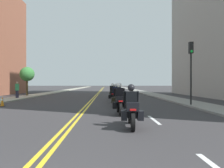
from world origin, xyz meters
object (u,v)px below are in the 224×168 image
at_px(motorcycle_1, 119,102).
at_px(pedestrian_0, 17,90).
at_px(street_tree_0, 27,74).
at_px(motorcycle_4, 114,93).
at_px(motorcycle_5, 112,92).
at_px(motorcycle_3, 113,95).
at_px(motorcycle_0, 131,110).
at_px(traffic_cone_1, 2,101).
at_px(traffic_light_near, 191,62).
at_px(motorcycle_2, 117,97).

distance_m(motorcycle_1, pedestrian_0, 15.80).
bearing_deg(street_tree_0, motorcycle_4, -28.31).
distance_m(motorcycle_5, street_tree_0, 11.36).
relative_size(motorcycle_3, motorcycle_4, 1.04).
distance_m(motorcycle_0, motorcycle_4, 14.80).
bearing_deg(motorcycle_5, motorcycle_4, -90.71).
relative_size(motorcycle_1, motorcycle_5, 1.00).
height_order(motorcycle_1, pedestrian_0, pedestrian_0).
bearing_deg(motorcycle_1, traffic_cone_1, 150.12).
bearing_deg(motorcycle_4, motorcycle_0, -92.53).
height_order(traffic_light_near, street_tree_0, traffic_light_near).
height_order(motorcycle_2, traffic_light_near, traffic_light_near).
bearing_deg(motorcycle_1, street_tree_0, 120.64).
distance_m(motorcycle_2, pedestrian_0, 13.13).
xyz_separation_m(pedestrian_0, street_tree_0, (-0.72, 4.98, 1.85)).
distance_m(motorcycle_5, traffic_light_near, 11.75).
xyz_separation_m(motorcycle_5, traffic_cone_1, (-7.98, -10.01, -0.31)).
bearing_deg(motorcycle_0, motorcycle_1, 96.02).
relative_size(motorcycle_1, pedestrian_0, 1.24).
distance_m(motorcycle_1, motorcycle_5, 14.32).
bearing_deg(motorcycle_5, street_tree_0, 163.38).
xyz_separation_m(motorcycle_2, motorcycle_5, (-0.04, 10.51, -0.00)).
xyz_separation_m(motorcycle_0, motorcycle_2, (-0.19, 7.29, 0.02)).
distance_m(motorcycle_3, traffic_cone_1, 8.50).
xyz_separation_m(motorcycle_2, traffic_light_near, (5.25, 0.31, 2.46)).
bearing_deg(pedestrian_0, traffic_cone_1, 92.50).
distance_m(motorcycle_0, traffic_cone_1, 11.33).
distance_m(motorcycle_3, traffic_light_near, 6.84).
height_order(motorcycle_1, traffic_cone_1, motorcycle_1).
xyz_separation_m(traffic_light_near, pedestrian_0, (-15.36, 8.06, -2.20)).
distance_m(pedestrian_0, street_tree_0, 5.36).
distance_m(motorcycle_0, motorcycle_1, 3.49).
height_order(motorcycle_3, traffic_light_near, traffic_light_near).
height_order(motorcycle_2, pedestrian_0, pedestrian_0).
xyz_separation_m(motorcycle_4, street_tree_0, (-10.85, 5.84, 2.15)).
xyz_separation_m(motorcycle_0, pedestrian_0, (-10.30, 15.67, 0.29)).
xyz_separation_m(motorcycle_4, traffic_light_near, (5.23, -7.19, 2.50)).
distance_m(motorcycle_1, traffic_cone_1, 9.07).
xyz_separation_m(motorcycle_2, motorcycle_4, (0.02, 7.51, -0.04)).
distance_m(traffic_light_near, pedestrian_0, 17.49).
bearing_deg(street_tree_0, motorcycle_0, -61.90).
bearing_deg(traffic_light_near, motorcycle_0, -123.62).
height_order(motorcycle_4, traffic_cone_1, motorcycle_4).
bearing_deg(street_tree_0, traffic_cone_1, -77.68).
xyz_separation_m(motorcycle_0, street_tree_0, (-11.02, 20.65, 2.14)).
distance_m(traffic_cone_1, street_tree_0, 13.37).
height_order(motorcycle_3, motorcycle_4, motorcycle_3).
xyz_separation_m(motorcycle_3, motorcycle_5, (0.11, 6.81, 0.01)).
bearing_deg(motorcycle_5, traffic_light_near, -64.41).
height_order(motorcycle_0, street_tree_0, street_tree_0).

